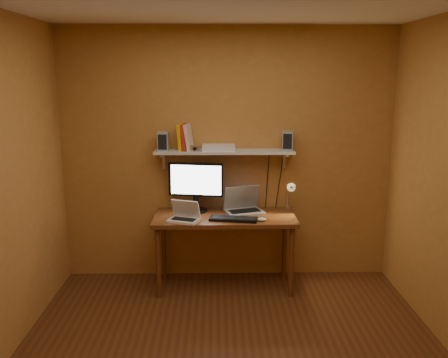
{
  "coord_description": "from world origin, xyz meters",
  "views": [
    {
      "loc": [
        -0.11,
        -3.22,
        2.12
      ],
      "look_at": [
        -0.04,
        1.18,
        1.15
      ],
      "focal_mm": 38.0,
      "sensor_mm": 36.0,
      "label": 1
    }
  ],
  "objects_px": {
    "wall_shelf": "(224,152)",
    "desk_lamp": "(290,192)",
    "shelf_camera": "(195,149)",
    "router": "(218,148)",
    "netbook": "(185,215)",
    "desk": "(225,224)",
    "monitor": "(196,184)",
    "laptop": "(243,205)",
    "speaker_left": "(163,141)",
    "speaker_right": "(288,141)",
    "mouse": "(262,219)",
    "keyboard": "(233,219)"
  },
  "relations": [
    {
      "from": "keyboard",
      "to": "desk_lamp",
      "type": "height_order",
      "value": "desk_lamp"
    },
    {
      "from": "speaker_left",
      "to": "desk_lamp",
      "type": "bearing_deg",
      "value": 1.21
    },
    {
      "from": "netbook",
      "to": "wall_shelf",
      "type": "bearing_deg",
      "value": 61.16
    },
    {
      "from": "laptop",
      "to": "mouse",
      "type": "relative_size",
      "value": 4.99
    },
    {
      "from": "mouse",
      "to": "speaker_right",
      "type": "bearing_deg",
      "value": 53.48
    },
    {
      "from": "monitor",
      "to": "shelf_camera",
      "type": "bearing_deg",
      "value": -77.18
    },
    {
      "from": "wall_shelf",
      "to": "desk_lamp",
      "type": "relative_size",
      "value": 3.73
    },
    {
      "from": "laptop",
      "to": "keyboard",
      "type": "distance_m",
      "value": 0.31
    },
    {
      "from": "speaker_left",
      "to": "router",
      "type": "xyz_separation_m",
      "value": [
        0.55,
        0.02,
        -0.07
      ]
    },
    {
      "from": "netbook",
      "to": "desk_lamp",
      "type": "distance_m",
      "value": 1.09
    },
    {
      "from": "speaker_right",
      "to": "desk_lamp",
      "type": "bearing_deg",
      "value": -60.75
    },
    {
      "from": "desk_lamp",
      "to": "shelf_camera",
      "type": "xyz_separation_m",
      "value": [
        -0.95,
        0.0,
        0.44
      ]
    },
    {
      "from": "desk",
      "to": "wall_shelf",
      "type": "xyz_separation_m",
      "value": [
        0.0,
        0.19,
        0.69
      ]
    },
    {
      "from": "monitor",
      "to": "shelf_camera",
      "type": "distance_m",
      "value": 0.37
    },
    {
      "from": "speaker_left",
      "to": "speaker_right",
      "type": "distance_m",
      "value": 1.25
    },
    {
      "from": "desk_lamp",
      "to": "keyboard",
      "type": "bearing_deg",
      "value": -154.75
    },
    {
      "from": "desk",
      "to": "monitor",
      "type": "relative_size",
      "value": 2.53
    },
    {
      "from": "netbook",
      "to": "speaker_left",
      "type": "height_order",
      "value": "speaker_left"
    },
    {
      "from": "mouse",
      "to": "speaker_right",
      "type": "relative_size",
      "value": 0.45
    },
    {
      "from": "keyboard",
      "to": "speaker_right",
      "type": "distance_m",
      "value": 0.97
    },
    {
      "from": "speaker_right",
      "to": "shelf_camera",
      "type": "xyz_separation_m",
      "value": [
        -0.93,
        -0.07,
        -0.07
      ]
    },
    {
      "from": "desk_lamp",
      "to": "shelf_camera",
      "type": "distance_m",
      "value": 1.05
    },
    {
      "from": "monitor",
      "to": "speaker_left",
      "type": "xyz_separation_m",
      "value": [
        -0.32,
        0.02,
        0.44
      ]
    },
    {
      "from": "router",
      "to": "shelf_camera",
      "type": "bearing_deg",
      "value": -162.45
    },
    {
      "from": "monitor",
      "to": "speaker_left",
      "type": "relative_size",
      "value": 2.92
    },
    {
      "from": "desk_lamp",
      "to": "netbook",
      "type": "bearing_deg",
      "value": -165.33
    },
    {
      "from": "keyboard",
      "to": "speaker_right",
      "type": "height_order",
      "value": "speaker_right"
    },
    {
      "from": "laptop",
      "to": "speaker_left",
      "type": "relative_size",
      "value": 2.27
    },
    {
      "from": "monitor",
      "to": "desk_lamp",
      "type": "height_order",
      "value": "monitor"
    },
    {
      "from": "monitor",
      "to": "keyboard",
      "type": "bearing_deg",
      "value": -30.68
    },
    {
      "from": "netbook",
      "to": "speaker_right",
      "type": "bearing_deg",
      "value": 38.45
    },
    {
      "from": "monitor",
      "to": "keyboard",
      "type": "height_order",
      "value": "monitor"
    },
    {
      "from": "monitor",
      "to": "speaker_right",
      "type": "bearing_deg",
      "value": 11.4
    },
    {
      "from": "desk_lamp",
      "to": "mouse",
      "type": "bearing_deg",
      "value": -134.98
    },
    {
      "from": "shelf_camera",
      "to": "router",
      "type": "relative_size",
      "value": 0.31
    },
    {
      "from": "wall_shelf",
      "to": "speaker_left",
      "type": "height_order",
      "value": "speaker_left"
    },
    {
      "from": "netbook",
      "to": "desk_lamp",
      "type": "height_order",
      "value": "desk_lamp"
    },
    {
      "from": "netbook",
      "to": "router",
      "type": "xyz_separation_m",
      "value": [
        0.33,
        0.35,
        0.6
      ]
    },
    {
      "from": "mouse",
      "to": "shelf_camera",
      "type": "xyz_separation_m",
      "value": [
        -0.64,
        0.31,
        0.64
      ]
    },
    {
      "from": "desk",
      "to": "netbook",
      "type": "distance_m",
      "value": 0.44
    },
    {
      "from": "laptop",
      "to": "monitor",
      "type": "bearing_deg",
      "value": 158.9
    },
    {
      "from": "router",
      "to": "laptop",
      "type": "bearing_deg",
      "value": -14.95
    },
    {
      "from": "laptop",
      "to": "speaker_left",
      "type": "height_order",
      "value": "speaker_left"
    },
    {
      "from": "monitor",
      "to": "netbook",
      "type": "relative_size",
      "value": 1.7
    },
    {
      "from": "shelf_camera",
      "to": "router",
      "type": "bearing_deg",
      "value": 17.55
    },
    {
      "from": "mouse",
      "to": "laptop",
      "type": "bearing_deg",
      "value": 117.71
    },
    {
      "from": "wall_shelf",
      "to": "mouse",
      "type": "bearing_deg",
      "value": -46.48
    },
    {
      "from": "wall_shelf",
      "to": "desk_lamp",
      "type": "xyz_separation_m",
      "value": [
        0.66,
        -0.07,
        -0.4
      ]
    },
    {
      "from": "monitor",
      "to": "shelf_camera",
      "type": "height_order",
      "value": "shelf_camera"
    },
    {
      "from": "keyboard",
      "to": "monitor",
      "type": "bearing_deg",
      "value": 150.61
    }
  ]
}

